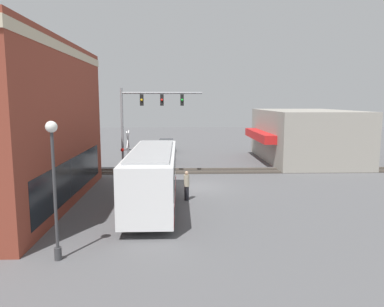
{
  "coord_description": "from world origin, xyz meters",
  "views": [
    {
      "loc": [
        -26.09,
        1.28,
        6.12
      ],
      "look_at": [
        2.9,
        0.26,
        2.0
      ],
      "focal_mm": 35.0,
      "sensor_mm": 36.0,
      "label": 1
    }
  ],
  "objects_px": {
    "city_bus": "(153,175)",
    "pedestrian_at_crossing": "(139,168)",
    "parked_car_grey": "(164,156)",
    "parked_car_black": "(166,146)",
    "streetlamp": "(54,179)",
    "crossing_signal": "(128,150)",
    "pedestrian_near_bus": "(187,185)"
  },
  "relations": [
    {
      "from": "city_bus",
      "to": "parked_car_grey",
      "type": "xyz_separation_m",
      "value": [
        15.38,
        -0.0,
        -1.2
      ]
    },
    {
      "from": "streetlamp",
      "to": "parked_car_black",
      "type": "distance_m",
      "value": 31.16
    },
    {
      "from": "pedestrian_at_crossing",
      "to": "pedestrian_near_bus",
      "type": "distance_m",
      "value": 7.36
    },
    {
      "from": "parked_car_grey",
      "to": "parked_car_black",
      "type": "distance_m",
      "value": 8.08
    },
    {
      "from": "crossing_signal",
      "to": "city_bus",
      "type": "bearing_deg",
      "value": -162.47
    },
    {
      "from": "parked_car_grey",
      "to": "pedestrian_near_bus",
      "type": "bearing_deg",
      "value": -172.07
    },
    {
      "from": "crossing_signal",
      "to": "pedestrian_near_bus",
      "type": "relative_size",
      "value": 2.07
    },
    {
      "from": "city_bus",
      "to": "streetlamp",
      "type": "bearing_deg",
      "value": 156.89
    },
    {
      "from": "parked_car_grey",
      "to": "crossing_signal",
      "type": "bearing_deg",
      "value": 162.16
    },
    {
      "from": "parked_car_grey",
      "to": "parked_car_black",
      "type": "relative_size",
      "value": 1.03
    },
    {
      "from": "crossing_signal",
      "to": "streetlamp",
      "type": "distance_m",
      "value": 15.25
    },
    {
      "from": "pedestrian_at_crossing",
      "to": "pedestrian_near_bus",
      "type": "bearing_deg",
      "value": -150.97
    },
    {
      "from": "city_bus",
      "to": "pedestrian_at_crossing",
      "type": "height_order",
      "value": "city_bus"
    },
    {
      "from": "city_bus",
      "to": "parked_car_black",
      "type": "height_order",
      "value": "city_bus"
    },
    {
      "from": "crossing_signal",
      "to": "streetlamp",
      "type": "bearing_deg",
      "value": 177.27
    },
    {
      "from": "crossing_signal",
      "to": "streetlamp",
      "type": "relative_size",
      "value": 0.71
    },
    {
      "from": "streetlamp",
      "to": "parked_car_black",
      "type": "height_order",
      "value": "streetlamp"
    },
    {
      "from": "pedestrian_near_bus",
      "to": "parked_car_black",
      "type": "bearing_deg",
      "value": 5.08
    },
    {
      "from": "crossing_signal",
      "to": "parked_car_grey",
      "type": "relative_size",
      "value": 0.84
    },
    {
      "from": "city_bus",
      "to": "streetlamp",
      "type": "height_order",
      "value": "streetlamp"
    },
    {
      "from": "parked_car_black",
      "to": "city_bus",
      "type": "bearing_deg",
      "value": 180.0
    },
    {
      "from": "parked_car_black",
      "to": "pedestrian_near_bus",
      "type": "relative_size",
      "value": 2.39
    },
    {
      "from": "pedestrian_at_crossing",
      "to": "crossing_signal",
      "type": "bearing_deg",
      "value": 78.36
    },
    {
      "from": "parked_car_grey",
      "to": "parked_car_black",
      "type": "bearing_deg",
      "value": 0.0
    },
    {
      "from": "city_bus",
      "to": "pedestrian_near_bus",
      "type": "relative_size",
      "value": 6.12
    },
    {
      "from": "streetlamp",
      "to": "pedestrian_at_crossing",
      "type": "height_order",
      "value": "streetlamp"
    },
    {
      "from": "parked_car_black",
      "to": "pedestrian_at_crossing",
      "type": "relative_size",
      "value": 2.46
    },
    {
      "from": "city_bus",
      "to": "crossing_signal",
      "type": "xyz_separation_m",
      "value": [
        7.76,
        2.45,
        0.45
      ]
    },
    {
      "from": "parked_car_grey",
      "to": "pedestrian_at_crossing",
      "type": "xyz_separation_m",
      "value": [
        -7.79,
        1.59,
        0.26
      ]
    },
    {
      "from": "crossing_signal",
      "to": "parked_car_black",
      "type": "distance_m",
      "value": 15.97
    },
    {
      "from": "streetlamp",
      "to": "city_bus",
      "type": "bearing_deg",
      "value": -23.11
    },
    {
      "from": "pedestrian_at_crossing",
      "to": "parked_car_grey",
      "type": "bearing_deg",
      "value": -11.51
    }
  ]
}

